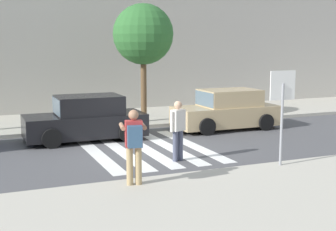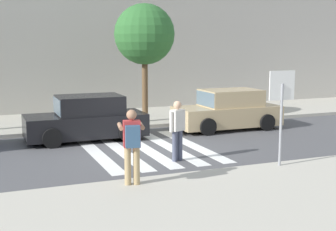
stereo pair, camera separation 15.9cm
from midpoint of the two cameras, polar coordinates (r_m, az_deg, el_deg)
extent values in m
plane|color=#4C4C4F|center=(14.74, -2.77, -4.26)|extent=(120.00, 120.00, 0.00)
cube|color=#B2AD9E|center=(9.37, 10.56, -11.70)|extent=(60.00, 6.00, 0.14)
cube|color=#B2AD9E|center=(20.37, -8.54, -0.50)|extent=(60.00, 4.80, 0.14)
cube|color=#ADA89E|center=(24.40, -11.26, 7.68)|extent=(56.00, 4.00, 5.84)
cube|color=silver|center=(14.48, -9.02, -4.58)|extent=(0.44, 5.20, 0.01)
cube|color=silver|center=(14.68, -5.98, -4.33)|extent=(0.44, 5.20, 0.01)
cube|color=silver|center=(14.92, -3.03, -4.08)|extent=(0.44, 5.20, 0.01)
cube|color=silver|center=(15.20, -0.19, -3.83)|extent=(0.44, 5.20, 0.01)
cube|color=silver|center=(15.52, 2.55, -3.57)|extent=(0.44, 5.20, 0.01)
cylinder|color=gray|center=(12.54, 13.33, -1.11)|extent=(0.07, 0.07, 2.16)
cube|color=white|center=(12.42, 13.46, 3.59)|extent=(0.76, 0.03, 0.76)
cube|color=red|center=(12.43, 13.41, 3.60)|extent=(0.66, 0.02, 0.66)
cylinder|color=tan|center=(10.68, -5.12, -6.15)|extent=(0.15, 0.15, 0.88)
cylinder|color=tan|center=(10.70, -4.05, -6.10)|extent=(0.15, 0.15, 0.88)
cube|color=#B73333|center=(10.52, -4.63, -2.23)|extent=(0.42, 0.31, 0.60)
sphere|color=#A37556|center=(10.45, -4.66, 0.08)|extent=(0.23, 0.23, 0.23)
cylinder|color=#A37556|center=(10.69, -6.04, -1.34)|extent=(0.22, 0.59, 0.10)
cylinder|color=#A37556|center=(10.74, -3.49, -1.26)|extent=(0.22, 0.59, 0.10)
cube|color=black|center=(10.89, -4.86, -0.98)|extent=(0.16, 0.13, 0.10)
cube|color=#335170|center=(10.30, -4.50, -2.58)|extent=(0.35, 0.26, 0.48)
cylinder|color=#474C60|center=(13.28, 0.56, -3.77)|extent=(0.15, 0.15, 0.88)
cylinder|color=#474C60|center=(13.41, 1.18, -3.64)|extent=(0.15, 0.15, 0.88)
cube|color=silver|center=(13.20, 0.88, -0.56)|extent=(0.44, 0.36, 0.60)
sphere|color=tan|center=(13.14, 0.88, 1.29)|extent=(0.23, 0.23, 0.23)
cylinder|color=silver|center=(13.04, 0.13, -0.77)|extent=(0.10, 0.10, 0.58)
cylinder|color=silver|center=(13.37, 1.61, -0.53)|extent=(0.10, 0.10, 0.58)
cube|color=black|center=(16.41, -10.36, -1.16)|extent=(4.10, 1.70, 0.76)
cube|color=black|center=(16.34, -9.91, 1.29)|extent=(2.20, 1.56, 0.64)
cube|color=slate|center=(16.14, -13.61, 1.08)|extent=(0.10, 1.50, 0.54)
cube|color=slate|center=(16.58, -6.64, 1.47)|extent=(0.10, 1.50, 0.51)
cylinder|color=black|center=(15.41, -14.27, -2.73)|extent=(0.64, 0.22, 0.64)
cylinder|color=black|center=(17.06, -15.12, -1.66)|extent=(0.64, 0.22, 0.64)
cylinder|color=black|center=(15.96, -5.21, -2.10)|extent=(0.64, 0.22, 0.64)
cylinder|color=black|center=(17.56, -6.88, -1.12)|extent=(0.64, 0.22, 0.64)
cube|color=tan|center=(18.39, 6.83, -0.01)|extent=(4.10, 1.70, 0.76)
cube|color=tan|center=(18.37, 7.27, 2.17)|extent=(2.20, 1.56, 0.64)
cube|color=slate|center=(17.87, 4.30, 2.03)|extent=(0.10, 1.50, 0.54)
cube|color=slate|center=(18.87, 9.83, 2.29)|extent=(0.10, 1.50, 0.51)
cylinder|color=black|center=(17.09, 4.50, -1.36)|extent=(0.64, 0.22, 0.64)
cylinder|color=black|center=(18.60, 2.11, -0.51)|extent=(0.64, 0.22, 0.64)
cylinder|color=black|center=(18.38, 11.57, -0.80)|extent=(0.64, 0.22, 0.64)
cylinder|color=black|center=(19.79, 8.81, -0.05)|extent=(0.64, 0.22, 0.64)
cylinder|color=brown|center=(19.15, -3.22, 3.46)|extent=(0.24, 0.24, 2.82)
sphere|color=#2D662D|center=(19.07, -3.28, 9.88)|extent=(2.45, 2.45, 2.45)
camera|label=1|loc=(0.08, -90.31, -0.05)|focal=50.00mm
camera|label=2|loc=(0.08, 89.69, 0.05)|focal=50.00mm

